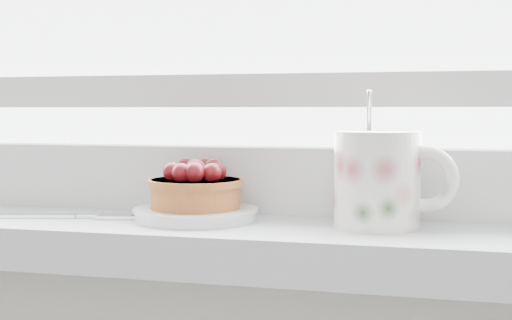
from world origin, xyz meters
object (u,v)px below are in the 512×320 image
(saucer, at_px, (196,214))
(raspberry_tart, at_px, (196,187))
(fork, at_px, (58,216))
(floral_mug, at_px, (380,177))

(saucer, relative_size, raspberry_tart, 1.33)
(fork, bearing_deg, raspberry_tart, 8.94)
(saucer, height_order, floral_mug, floral_mug)
(saucer, relative_size, fork, 0.56)
(raspberry_tart, height_order, floral_mug, floral_mug)
(raspberry_tart, bearing_deg, saucer, -80.29)
(fork, bearing_deg, floral_mug, 4.05)
(floral_mug, bearing_deg, saucer, -179.65)
(floral_mug, distance_m, fork, 0.33)
(raspberry_tart, relative_size, floral_mug, 0.72)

